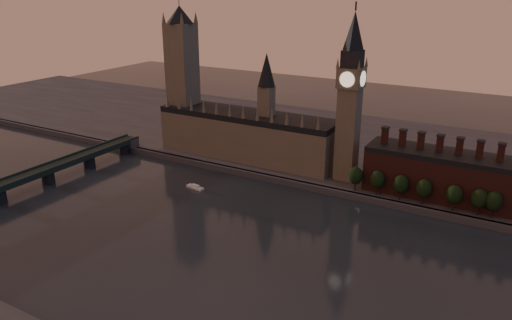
{
  "coord_description": "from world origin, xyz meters",
  "views": [
    {
      "loc": [
        108.02,
        -172.88,
        121.3
      ],
      "look_at": [
        -23.43,
        55.0,
        27.24
      ],
      "focal_mm": 35.0,
      "sensor_mm": 36.0,
      "label": 1
    }
  ],
  "objects": [
    {
      "name": "river_boat",
      "position": [
        -67.97,
        56.29,
        0.95
      ],
      "size": [
        12.76,
        5.17,
        2.48
      ],
      "rotation": [
        0.0,
        0.0,
        -0.13
      ],
      "color": "silver",
      "rests_on": "ground"
    },
    {
      "name": "ground",
      "position": [
        0.0,
        0.0,
        0.0
      ],
      "size": [
        900.0,
        900.0,
        0.0
      ],
      "primitive_type": "plane",
      "color": "black",
      "rests_on": "ground"
    },
    {
      "name": "chimney_block",
      "position": [
        80.0,
        110.0,
        17.82
      ],
      "size": [
        110.0,
        25.0,
        37.0
      ],
      "color": "#582721",
      "rests_on": "north_bank"
    },
    {
      "name": "big_ben",
      "position": [
        10.0,
        110.0,
        56.83
      ],
      "size": [
        15.0,
        15.0,
        107.0
      ],
      "color": "#756753",
      "rests_on": "north_bank"
    },
    {
      "name": "embankment_tree_4",
      "position": [
        77.51,
        93.75,
        13.47
      ],
      "size": [
        8.6,
        8.6,
        14.88
      ],
      "color": "black",
      "rests_on": "north_bank"
    },
    {
      "name": "embankment_tree_0",
      "position": [
        22.11,
        93.91,
        13.47
      ],
      "size": [
        8.6,
        8.6,
        14.88
      ],
      "color": "black",
      "rests_on": "north_bank"
    },
    {
      "name": "victoria_tower",
      "position": [
        -120.0,
        115.0,
        59.09
      ],
      "size": [
        24.0,
        24.0,
        108.0
      ],
      "color": "#756753",
      "rests_on": "north_bank"
    },
    {
      "name": "embankment_tree_2",
      "position": [
        48.75,
        94.12,
        13.47
      ],
      "size": [
        8.6,
        8.6,
        14.88
      ],
      "color": "black",
      "rests_on": "north_bank"
    },
    {
      "name": "embankment_tree_6",
      "position": [
        96.84,
        95.21,
        13.47
      ],
      "size": [
        8.6,
        8.6,
        14.88
      ],
      "color": "black",
      "rests_on": "north_bank"
    },
    {
      "name": "palace_of_westminster",
      "position": [
        -64.41,
        114.91,
        21.63
      ],
      "size": [
        130.0,
        30.3,
        74.0
      ],
      "color": "#756753",
      "rests_on": "north_bank"
    },
    {
      "name": "westminster_bridge",
      "position": [
        -155.0,
        -2.7,
        7.44
      ],
      "size": [
        14.0,
        200.0,
        11.55
      ],
      "color": "#1E2F29",
      "rests_on": "ground"
    },
    {
      "name": "embankment_tree_1",
      "position": [
        35.09,
        94.73,
        13.47
      ],
      "size": [
        8.6,
        8.6,
        14.88
      ],
      "color": "black",
      "rests_on": "north_bank"
    },
    {
      "name": "embankment_tree_3",
      "position": [
        61.48,
        94.34,
        13.47
      ],
      "size": [
        8.6,
        8.6,
        14.88
      ],
      "color": "black",
      "rests_on": "north_bank"
    },
    {
      "name": "north_bank",
      "position": [
        0.0,
        178.04,
        2.0
      ],
      "size": [
        900.0,
        182.0,
        4.0
      ],
      "color": "#4C4C52",
      "rests_on": "ground"
    },
    {
      "name": "embankment_tree_5",
      "position": [
        89.92,
        94.87,
        13.47
      ],
      "size": [
        8.6,
        8.6,
        14.88
      ],
      "color": "black",
      "rests_on": "north_bank"
    }
  ]
}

